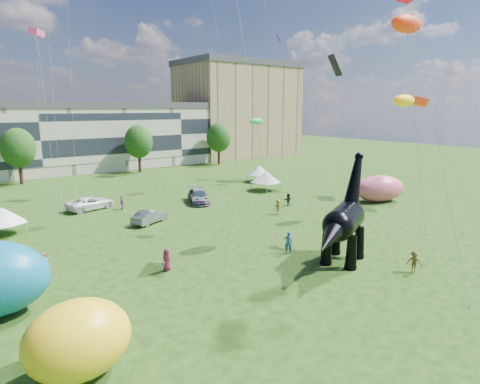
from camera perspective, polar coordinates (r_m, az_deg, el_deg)
ground at (r=31.02m, az=12.38°, el=-11.04°), size 220.00×220.00×0.00m
terrace_row at (r=81.78m, az=-27.19°, el=6.41°), size 78.00×11.00×12.00m
apartment_block at (r=103.88m, az=-0.33°, el=11.35°), size 28.00×18.00×22.00m
tree_mid_left at (r=72.27m, az=-29.06°, el=5.91°), size 5.20×5.20×9.44m
tree_mid_right at (r=77.60m, az=-14.25°, el=7.34°), size 5.20×5.20×9.44m
tree_far_right at (r=86.17m, az=-3.06°, el=8.10°), size 5.20×5.20×9.44m
dinosaur_sculpture at (r=31.92m, az=14.42°, el=-4.30°), size 10.18×5.77×8.61m
car_grey at (r=43.40m, az=-12.67°, el=-3.40°), size 4.62×3.25×1.44m
car_white at (r=51.20m, az=-20.49°, el=-1.48°), size 6.04×3.78×1.56m
car_dark at (r=51.66m, az=-5.89°, el=-0.61°), size 4.25×6.15×1.65m
gazebo_near at (r=58.92m, az=3.71°, el=2.17°), size 4.69×4.69×2.89m
gazebo_far at (r=65.96m, az=2.67°, el=3.12°), size 4.85×4.85×2.73m
gazebo_left at (r=44.33m, az=-30.71°, el=-2.92°), size 5.05×5.05×2.70m
inflatable_pink at (r=54.84m, az=19.22°, el=0.46°), size 7.64×5.64×3.43m
inflatable_yellow at (r=20.34m, az=-22.02°, el=-18.90°), size 4.86×3.81×3.62m
visitors at (r=38.12m, az=-4.85°, el=-5.08°), size 38.91×32.52×1.88m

